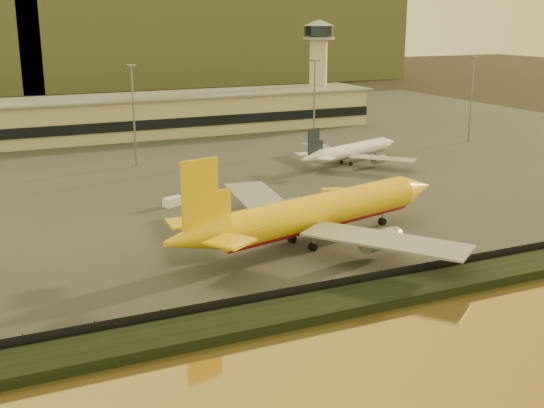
{
  "coord_description": "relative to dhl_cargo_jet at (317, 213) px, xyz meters",
  "views": [
    {
      "loc": [
        -49.88,
        -88.28,
        37.14
      ],
      "look_at": [
        -3.45,
        12.0,
        6.52
      ],
      "focal_mm": 45.0,
      "sensor_mm": 36.0,
      "label": 1
    }
  ],
  "objects": [
    {
      "name": "ground",
      "position": [
        -2.61,
        -7.36,
        -5.38
      ],
      "size": [
        900.0,
        900.0,
        0.0
      ],
      "primitive_type": "plane",
      "color": "black",
      "rests_on": "ground"
    },
    {
      "name": "embankment",
      "position": [
        -2.61,
        -24.36,
        -4.68
      ],
      "size": [
        320.0,
        7.0,
        1.4
      ],
      "primitive_type": "cube",
      "color": "black",
      "rests_on": "ground"
    },
    {
      "name": "tarmac",
      "position": [
        -2.61,
        87.64,
        -5.28
      ],
      "size": [
        320.0,
        220.0,
        0.2
      ],
      "primitive_type": "cube",
      "color": "#2D2D2D",
      "rests_on": "ground"
    },
    {
      "name": "perimeter_fence",
      "position": [
        -2.61,
        -20.36,
        -4.08
      ],
      "size": [
        300.0,
        0.05,
        2.2
      ],
      "primitive_type": "cube",
      "color": "black",
      "rests_on": "tarmac"
    },
    {
      "name": "terminal_building",
      "position": [
        -17.13,
        118.19,
        0.87
      ],
      "size": [
        202.0,
        25.0,
        12.6
      ],
      "color": "tan",
      "rests_on": "tarmac"
    },
    {
      "name": "control_tower",
      "position": [
        67.39,
        123.64,
        16.28
      ],
      "size": [
        11.2,
        11.2,
        35.5
      ],
      "color": "tan",
      "rests_on": "tarmac"
    },
    {
      "name": "apron_light_masts",
      "position": [
        12.39,
        67.64,
        10.32
      ],
      "size": [
        152.2,
        12.2,
        25.4
      ],
      "color": "slate",
      "rests_on": "tarmac"
    },
    {
      "name": "distant_hills",
      "position": [
        -23.35,
        332.64,
        26.01
      ],
      "size": [
        470.0,
        160.0,
        70.0
      ],
      "color": "brown",
      "rests_on": "ground"
    },
    {
      "name": "dhl_cargo_jet",
      "position": [
        0.0,
        0.0,
        0.0
      ],
      "size": [
        57.51,
        55.23,
        17.35
      ],
      "rotation": [
        0.0,
        0.0,
        0.24
      ],
      "color": "#E4B50C",
      "rests_on": "tarmac"
    },
    {
      "name": "white_narrowbody_jet",
      "position": [
        38.75,
        52.7,
        -1.97
      ],
      "size": [
        36.24,
        34.32,
        10.76
      ],
      "rotation": [
        0.0,
        0.0,
        0.35
      ],
      "color": "white",
      "rests_on": "tarmac"
    },
    {
      "name": "gse_vehicle_yellow",
      "position": [
        17.05,
        24.19,
        -4.15
      ],
      "size": [
        5.0,
        3.38,
        2.06
      ],
      "primitive_type": "cube",
      "rotation": [
        0.0,
        0.0,
        -0.31
      ],
      "color": "#E4B50C",
      "rests_on": "tarmac"
    },
    {
      "name": "gse_vehicle_white",
      "position": [
        -15.15,
        32.48,
        -4.28
      ],
      "size": [
        4.41,
        3.3,
        1.81
      ],
      "primitive_type": "cube",
      "rotation": [
        0.0,
        0.0,
        0.42
      ],
      "color": "white",
      "rests_on": "tarmac"
    }
  ]
}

